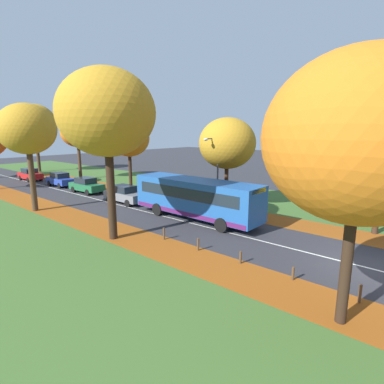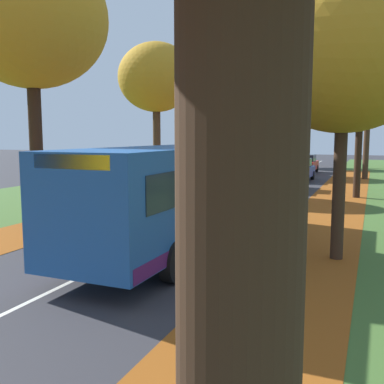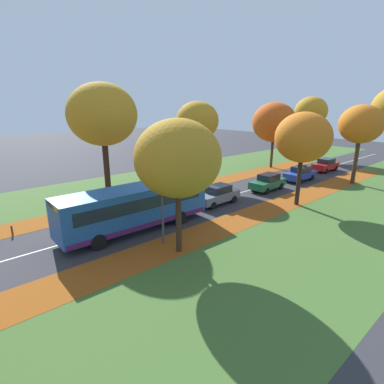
% 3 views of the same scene
% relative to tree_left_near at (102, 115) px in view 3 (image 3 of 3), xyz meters
% --- Properties ---
extents(grass_verge_left, '(12.00, 90.00, 0.01)m').
position_rel_tree_left_near_xyz_m(grass_verge_left, '(-3.77, 7.34, -7.44)').
color(grass_verge_left, '#3D6028').
rests_on(grass_verge_left, ground).
extents(leaf_litter_left, '(2.80, 60.00, 0.00)m').
position_rel_tree_left_near_xyz_m(leaf_litter_left, '(0.83, 1.34, -7.43)').
color(leaf_litter_left, '#8C4714').
rests_on(leaf_litter_left, grass_verge_left).
extents(grass_verge_right, '(12.00, 90.00, 0.01)m').
position_rel_tree_left_near_xyz_m(grass_verge_right, '(14.63, 7.34, -7.44)').
color(grass_verge_right, '#3D6028').
rests_on(grass_verge_right, ground).
extents(leaf_litter_right, '(2.80, 60.00, 0.00)m').
position_rel_tree_left_near_xyz_m(leaf_litter_right, '(10.03, 1.34, -7.43)').
color(leaf_litter_right, '#8C4714').
rests_on(leaf_litter_right, grass_verge_right).
extents(road_centre_line, '(0.12, 80.00, 0.01)m').
position_rel_tree_left_near_xyz_m(road_centre_line, '(5.43, 7.34, -7.44)').
color(road_centre_line, silver).
rests_on(road_centre_line, ground).
extents(tree_left_near, '(5.54, 5.54, 9.97)m').
position_rel_tree_left_near_xyz_m(tree_left_near, '(0.00, 0.00, 0.00)').
color(tree_left_near, black).
rests_on(tree_left_near, ground).
extents(tree_left_mid, '(4.41, 4.41, 8.62)m').
position_rel_tree_left_near_xyz_m(tree_left_mid, '(-0.21, 10.46, -0.86)').
color(tree_left_mid, '#422D1E').
rests_on(tree_left_mid, ground).
extents(tree_left_far, '(5.71, 5.71, 8.58)m').
position_rel_tree_left_near_xyz_m(tree_left_far, '(0.15, 23.80, -1.44)').
color(tree_left_far, '#422D1E').
rests_on(tree_left_far, ground).
extents(tree_left_distant, '(4.89, 4.89, 9.46)m').
position_rel_tree_left_near_xyz_m(tree_left_distant, '(-0.38, 34.25, -0.23)').
color(tree_left_distant, black).
rests_on(tree_left_distant, ground).
extents(tree_right_near, '(4.71, 4.71, 7.59)m').
position_rel_tree_left_near_xyz_m(tree_right_near, '(10.85, -1.02, -1.99)').
color(tree_right_near, '#382619').
rests_on(tree_right_near, ground).
extents(tree_right_mid, '(4.48, 4.48, 7.72)m').
position_rel_tree_left_near_xyz_m(tree_right_mid, '(10.90, 11.89, -1.77)').
color(tree_right_mid, black).
rests_on(tree_right_mid, ground).
extents(tree_right_far, '(4.37, 4.37, 8.28)m').
position_rel_tree_left_near_xyz_m(tree_right_far, '(11.12, 22.99, -1.17)').
color(tree_right_far, '#422D1E').
rests_on(tree_right_far, ground).
extents(bollard_third, '(0.12, 0.12, 0.65)m').
position_rel_tree_left_near_xyz_m(bollard_third, '(1.90, -7.83, -7.12)').
color(bollard_third, '#4C3823').
rests_on(bollard_third, ground).
extents(bollard_fourth, '(0.12, 0.12, 0.71)m').
position_rel_tree_left_near_xyz_m(bollard_fourth, '(1.84, -5.18, -7.09)').
color(bollard_fourth, '#4C3823').
rests_on(bollard_fourth, ground).
extents(bollard_fifth, '(0.12, 0.12, 0.75)m').
position_rel_tree_left_near_xyz_m(bollard_fifth, '(1.84, -2.53, -7.07)').
color(bollard_fifth, '#4C3823').
rests_on(bollard_fifth, ground).
extents(streetlamp_right, '(1.89, 0.28, 6.00)m').
position_rel_tree_left_near_xyz_m(streetlamp_right, '(9.10, -1.10, -3.71)').
color(streetlamp_right, '#47474C').
rests_on(streetlamp_right, ground).
extents(bus, '(2.79, 10.44, 2.98)m').
position_rel_tree_left_near_xyz_m(bus, '(6.47, -1.23, -5.74)').
color(bus, '#1E5199').
rests_on(bus, ground).
extents(car_grey_lead, '(1.85, 4.24, 1.62)m').
position_rel_tree_left_near_xyz_m(car_grey_lead, '(6.25, 6.94, -6.63)').
color(car_grey_lead, slate).
rests_on(car_grey_lead, ground).
extents(car_green_following, '(1.92, 4.27, 1.62)m').
position_rel_tree_left_near_xyz_m(car_green_following, '(6.55, 13.87, -6.63)').
color(car_green_following, '#1E6038').
rests_on(car_green_following, ground).
extents(car_blue_third_in_line, '(1.85, 4.23, 1.62)m').
position_rel_tree_left_near_xyz_m(car_blue_third_in_line, '(6.69, 19.81, -6.63)').
color(car_blue_third_in_line, '#233D9E').
rests_on(car_blue_third_in_line, ground).
extents(car_red_fourth_in_line, '(1.82, 4.22, 1.62)m').
position_rel_tree_left_near_xyz_m(car_red_fourth_in_line, '(6.17, 27.03, -6.63)').
color(car_red_fourth_in_line, '#B21919').
rests_on(car_red_fourth_in_line, ground).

